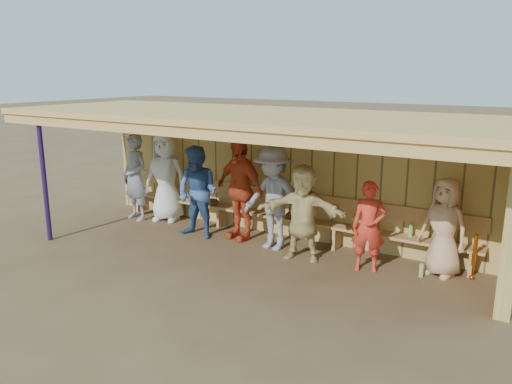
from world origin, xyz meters
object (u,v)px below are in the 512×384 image
player_g (369,227)px  bench (277,210)px  player_e (273,199)px  player_h (444,227)px  player_a (135,177)px  player_b (166,177)px  player_c (198,192)px  player_d (239,189)px  player_f (303,213)px

player_g → bench: size_ratio=0.19×
player_e → player_h: (2.89, 0.35, -0.15)m
player_a → bench: (3.18, 0.60, -0.41)m
player_b → bench: player_b is taller
player_c → player_e: size_ratio=0.95×
player_b → player_g: size_ratio=1.29×
player_a → player_b: (0.60, 0.30, 0.01)m
player_h → player_a: bearing=-159.1°
player_b → player_d: bearing=-21.1°
player_c → player_f: bearing=-0.3°
player_g → player_f: bearing=166.5°
player_a → player_e: player_e is taller
player_c → player_e: player_e is taller
player_b → player_c: size_ratio=1.06×
player_b → player_c: (1.31, -0.55, -0.06)m
player_d → player_c: bearing=-141.3°
player_g → bench: player_g is taller
player_f → player_d: bearing=154.6°
player_g → player_h: size_ratio=0.93×
player_c → player_d: player_d is taller
player_f → player_h: 2.26m
player_d → player_e: bearing=1.6°
player_c → player_h: size_ratio=1.14×
player_b → player_g: bearing=-21.1°
player_d → player_f: bearing=-0.6°
player_e → player_f: player_e is taller
bench → player_c: bearing=-146.1°
player_b → player_h: size_ratio=1.21×
player_e → player_a: bearing=-175.5°
player_c → player_g: 3.39m
player_e → player_h: player_e is taller
player_b → player_c: player_b is taller
player_a → player_b: bearing=35.3°
player_e → bench: bearing=119.6°
player_c → player_h: (4.45, 0.55, -0.11)m
player_b → player_g: player_b is taller
player_g → player_e: bearing=158.4°
player_g → bench: (-2.12, 0.74, -0.21)m
player_b → player_e: 2.90m
bench → player_d: bearing=-137.7°
player_b → player_h: 5.76m
player_f → player_g: bearing=-7.1°
player_f → player_g: 1.14m
player_b → player_h: player_b is taller
player_f → player_h: bearing=1.3°
player_f → bench: 1.33m
bench → player_f: bearing=-40.6°
player_f → player_b: bearing=158.9°
player_a → player_h: (6.36, 0.30, -0.15)m
player_b → player_d: size_ratio=0.97×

